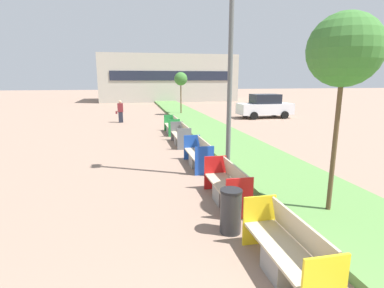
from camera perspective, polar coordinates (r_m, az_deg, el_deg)
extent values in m
cube|color=#568442|center=(13.62, 8.10, -0.23)|extent=(2.80, 120.00, 0.18)
cube|color=#B2AD9E|center=(44.18, -4.79, 12.37)|extent=(18.42, 8.78, 6.24)
cube|color=#1E2333|center=(39.78, -4.01, 12.84)|extent=(15.48, 0.08, 1.20)
cube|color=gray|center=(5.19, 17.09, -20.95)|extent=(0.52, 0.60, 0.42)
cube|color=#BCAD8E|center=(5.07, 17.26, -18.77)|extent=(0.58, 1.87, 0.05)
cube|color=#BCAD8E|center=(5.07, 20.23, -15.60)|extent=(0.14, 1.80, 0.48)
cube|color=yellow|center=(5.81, 12.64, -13.97)|extent=(0.62, 0.04, 0.94)
cube|color=gray|center=(7.60, 6.39, -9.44)|extent=(0.52, 0.60, 0.42)
cube|color=#BCAD8E|center=(7.52, 6.43, -7.81)|extent=(0.58, 1.86, 0.05)
cube|color=#BCAD8E|center=(7.52, 8.45, -5.75)|extent=(0.14, 1.79, 0.48)
cube|color=red|center=(6.67, 8.99, -10.26)|extent=(0.62, 0.04, 0.94)
cube|color=red|center=(8.37, 4.43, -5.43)|extent=(0.62, 0.04, 0.94)
cube|color=gray|center=(10.51, 1.06, -3.19)|extent=(0.52, 0.60, 0.42)
cube|color=#BCAD8E|center=(10.45, 1.07, -1.97)|extent=(0.58, 1.94, 0.05)
cube|color=#BCAD8E|center=(10.45, 2.52, -0.50)|extent=(0.14, 1.86, 0.48)
cube|color=blue|center=(9.51, 2.37, -3.22)|extent=(0.62, 0.04, 0.94)
cube|color=blue|center=(11.38, -0.02, -0.62)|extent=(0.62, 0.04, 0.94)
cube|color=gray|center=(14.02, -2.22, 0.73)|extent=(0.52, 0.60, 0.42)
cube|color=#BCAD8E|center=(13.97, -2.23, 1.65)|extent=(0.58, 2.07, 0.05)
cube|color=#BCAD8E|center=(13.97, -1.15, 2.75)|extent=(0.14, 1.99, 0.48)
cube|color=slate|center=(12.94, -1.47, 0.95)|extent=(0.62, 0.04, 0.94)
cube|color=slate|center=(14.99, -2.89, 2.50)|extent=(0.62, 0.04, 0.94)
cube|color=gray|center=(16.96, -3.90, 2.73)|extent=(0.52, 0.60, 0.42)
cube|color=#BCAD8E|center=(16.92, -3.91, 3.50)|extent=(0.58, 2.00, 0.05)
cube|color=#BCAD8E|center=(16.92, -3.02, 4.41)|extent=(0.14, 1.92, 0.48)
cube|color=#238C3D|center=(15.92, -3.42, 3.07)|extent=(0.62, 0.04, 0.94)
cube|color=#238C3D|center=(17.91, -4.35, 4.08)|extent=(0.62, 0.04, 0.94)
cylinder|color=#2D2D30|center=(6.13, 7.38, -12.78)|extent=(0.42, 0.42, 0.85)
cylinder|color=black|center=(5.95, 7.50, -8.85)|extent=(0.44, 0.44, 0.05)
cylinder|color=#56595B|center=(9.04, 7.40, 18.28)|extent=(0.14, 0.14, 7.94)
cylinder|color=brown|center=(7.04, 25.48, -0.60)|extent=(0.10, 0.10, 3.17)
sphere|color=#38702D|center=(6.92, 27.05, 15.68)|extent=(1.47, 1.47, 1.47)
cylinder|color=brown|center=(25.57, -2.12, 8.57)|extent=(0.10, 0.10, 2.73)
sphere|color=#38702D|center=(25.51, -2.15, 12.31)|extent=(1.10, 1.10, 1.10)
cube|color=#232633|center=(21.77, -13.41, 4.98)|extent=(0.30, 0.22, 0.75)
cube|color=maroon|center=(21.70, -13.50, 6.75)|extent=(0.38, 0.24, 0.61)
sphere|color=tan|center=(21.66, -13.55, 7.82)|extent=(0.21, 0.21, 0.21)
cube|color=maroon|center=(21.74, -14.19, 5.83)|extent=(0.12, 0.20, 0.18)
cube|color=silver|center=(24.43, 13.67, 6.55)|extent=(4.21, 1.77, 0.84)
cube|color=black|center=(24.37, 13.76, 8.37)|extent=(2.11, 1.56, 0.72)
cylinder|color=black|center=(24.24, 17.23, 5.30)|extent=(0.60, 0.20, 0.60)
cylinder|color=black|center=(25.82, 15.32, 5.81)|extent=(0.60, 0.20, 0.60)
cylinder|color=black|center=(23.14, 11.73, 5.29)|extent=(0.60, 0.20, 0.60)
cylinder|color=black|center=(24.79, 10.09, 5.80)|extent=(0.60, 0.20, 0.60)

